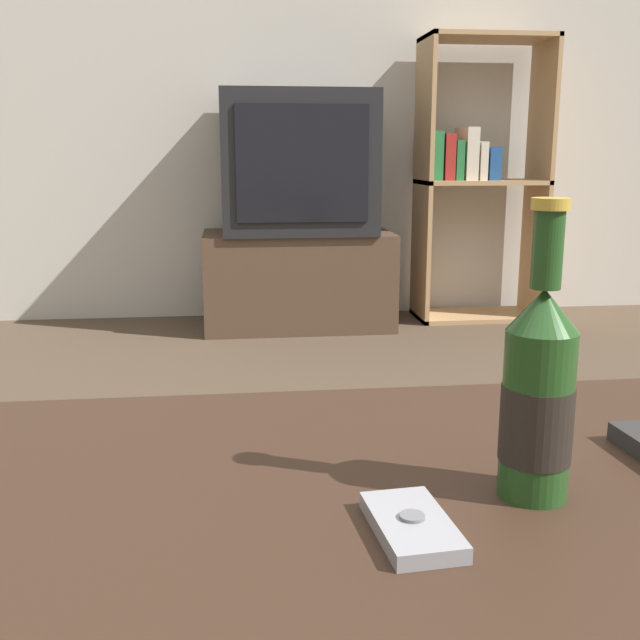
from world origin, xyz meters
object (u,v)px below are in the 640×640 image
(tv_stand, at_px, (298,280))
(television, at_px, (297,163))
(bookshelf, at_px, (474,175))
(cell_phone, at_px, (410,526))
(beer_bottle, at_px, (536,395))

(tv_stand, bearing_deg, television, -90.00)
(bookshelf, bearing_deg, tv_stand, -174.60)
(cell_phone, bearing_deg, tv_stand, 81.94)
(tv_stand, xyz_separation_m, bookshelf, (0.82, 0.08, 0.46))
(tv_stand, xyz_separation_m, cell_phone, (-0.15, -2.75, 0.26))
(tv_stand, distance_m, bookshelf, 0.94)
(tv_stand, height_order, television, television)
(cell_phone, bearing_deg, television, 81.93)
(tv_stand, bearing_deg, beer_bottle, -90.57)
(tv_stand, relative_size, beer_bottle, 3.11)
(tv_stand, bearing_deg, bookshelf, 5.40)
(bookshelf, bearing_deg, beer_bottle, -107.02)
(beer_bottle, xyz_separation_m, cell_phone, (-0.13, -0.06, -0.09))
(bookshelf, distance_m, cell_phone, 3.00)
(tv_stand, xyz_separation_m, beer_bottle, (-0.03, -2.69, 0.35))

